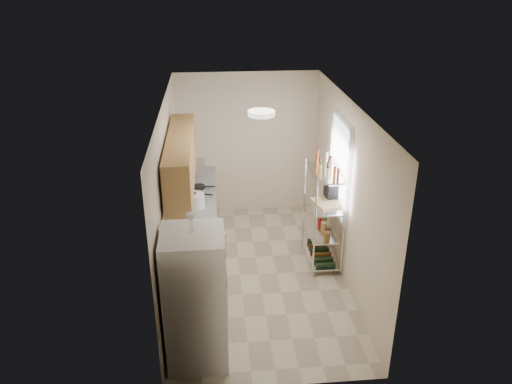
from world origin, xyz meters
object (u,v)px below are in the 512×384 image
at_px(rice_cooker, 195,201).
at_px(cutting_board, 327,203).
at_px(refrigerator, 196,299).
at_px(espresso_machine, 331,190).
at_px(frying_pan_large, 195,193).

xyz_separation_m(rice_cooker, cutting_board, (1.95, -0.28, 0.01)).
bearing_deg(refrigerator, espresso_machine, 46.11).
height_order(rice_cooker, cutting_board, rice_cooker).
xyz_separation_m(cutting_board, espresso_machine, (0.10, 0.18, 0.12)).
height_order(frying_pan_large, espresso_machine, espresso_machine).
bearing_deg(frying_pan_large, espresso_machine, 3.49).
xyz_separation_m(frying_pan_large, cutting_board, (1.97, -0.75, 0.10)).
bearing_deg(espresso_machine, cutting_board, -124.74).
distance_m(refrigerator, espresso_machine, 2.91).
distance_m(rice_cooker, frying_pan_large, 0.48).
bearing_deg(frying_pan_large, cutting_board, -1.86).
xyz_separation_m(refrigerator, cutting_board, (1.91, 1.91, 0.19)).
bearing_deg(rice_cooker, frying_pan_large, 93.00).
bearing_deg(rice_cooker, cutting_board, -8.12).
bearing_deg(refrigerator, cutting_board, 44.96).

